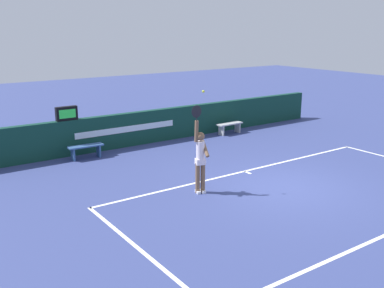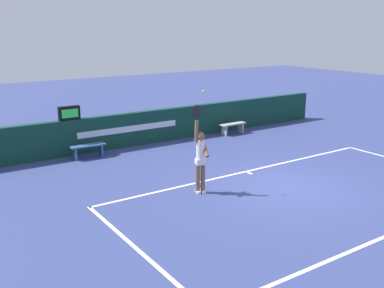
{
  "view_description": "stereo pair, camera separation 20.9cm",
  "coord_description": "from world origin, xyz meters",
  "px_view_note": "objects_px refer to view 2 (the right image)",
  "views": [
    {
      "loc": [
        -9.12,
        -8.4,
        4.48
      ],
      "look_at": [
        -2.49,
        1.12,
        1.42
      ],
      "focal_mm": 41.72,
      "sensor_mm": 36.0,
      "label": 1
    },
    {
      "loc": [
        -8.95,
        -8.51,
        4.48
      ],
      "look_at": [
        -2.49,
        1.12,
        1.42
      ],
      "focal_mm": 41.72,
      "sensor_mm": 36.0,
      "label": 2
    }
  ],
  "objects_px": {
    "tennis_ball": "(203,91)",
    "courtside_bench_near": "(88,148)",
    "courtside_bench_far": "(233,126)",
    "speed_display": "(69,113)",
    "tennis_player": "(200,157)"
  },
  "relations": [
    {
      "from": "tennis_player",
      "to": "courtside_bench_far",
      "type": "distance_m",
      "value": 7.2
    },
    {
      "from": "speed_display",
      "to": "tennis_ball",
      "type": "distance_m",
      "value": 6.03
    },
    {
      "from": "speed_display",
      "to": "courtside_bench_near",
      "type": "bearing_deg",
      "value": -61.9
    },
    {
      "from": "courtside_bench_near",
      "to": "courtside_bench_far",
      "type": "height_order",
      "value": "courtside_bench_near"
    },
    {
      "from": "tennis_player",
      "to": "courtside_bench_near",
      "type": "xyz_separation_m",
      "value": [
        -1.33,
        4.97,
        -0.68
      ]
    },
    {
      "from": "courtside_bench_near",
      "to": "courtside_bench_far",
      "type": "bearing_deg",
      "value": -0.0
    },
    {
      "from": "tennis_ball",
      "to": "courtside_bench_near",
      "type": "height_order",
      "value": "tennis_ball"
    },
    {
      "from": "courtside_bench_near",
      "to": "tennis_player",
      "type": "bearing_deg",
      "value": -75.04
    },
    {
      "from": "courtside_bench_far",
      "to": "tennis_ball",
      "type": "bearing_deg",
      "value": -135.62
    },
    {
      "from": "tennis_ball",
      "to": "courtside_bench_far",
      "type": "xyz_separation_m",
      "value": [
        5.05,
        4.94,
        -2.47
      ]
    },
    {
      "from": "speed_display",
      "to": "tennis_player",
      "type": "relative_size",
      "value": 0.31
    },
    {
      "from": "tennis_player",
      "to": "courtside_bench_far",
      "type": "height_order",
      "value": "tennis_player"
    },
    {
      "from": "speed_display",
      "to": "courtside_bench_far",
      "type": "distance_m",
      "value": 6.99
    },
    {
      "from": "speed_display",
      "to": "tennis_player",
      "type": "height_order",
      "value": "tennis_player"
    },
    {
      "from": "courtside_bench_near",
      "to": "speed_display",
      "type": "bearing_deg",
      "value": 118.1
    }
  ]
}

